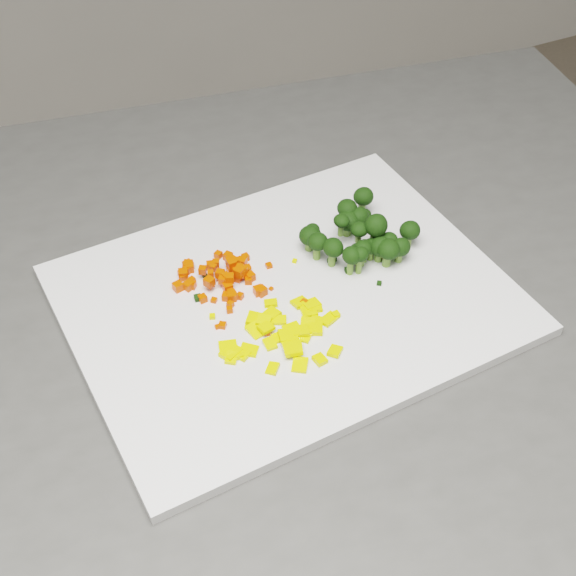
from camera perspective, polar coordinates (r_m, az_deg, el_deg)
name	(u,v)px	position (r m, az deg, el deg)	size (l,w,h in m)	color
counter_block	(257,520)	(1.15, -2.25, -16.17)	(1.04, 0.72, 0.90)	#41413F
cutting_board	(288,299)	(0.77, 0.00, -0.82)	(0.41, 0.32, 0.01)	white
carrot_pile	(222,270)	(0.78, -4.69, 1.27)	(0.09, 0.09, 0.03)	red
pepper_pile	(281,332)	(0.72, -0.48, -3.18)	(0.10, 0.10, 0.01)	yellow
broccoli_pile	(356,226)	(0.81, 4.85, 4.41)	(0.11, 0.11, 0.05)	black
carrot_cube_0	(183,277)	(0.79, -7.50, 0.78)	(0.01, 0.01, 0.01)	red
carrot_cube_1	(236,270)	(0.78, -3.72, 1.28)	(0.01, 0.01, 0.01)	red
carrot_cube_2	(230,278)	(0.77, -4.17, 0.70)	(0.01, 0.01, 0.01)	red
carrot_cube_3	(232,296)	(0.76, -4.02, -0.60)	(0.01, 0.01, 0.01)	red
carrot_cube_4	(188,265)	(0.80, -7.11, 1.62)	(0.01, 0.01, 0.01)	red
carrot_cube_5	(229,290)	(0.77, -4.19, -0.13)	(0.01, 0.01, 0.01)	red
carrot_cube_6	(209,282)	(0.77, -5.63, 0.44)	(0.01, 0.01, 0.01)	red
carrot_cube_7	(178,287)	(0.78, -7.83, 0.10)	(0.01, 0.01, 0.01)	red
carrot_cube_8	(203,298)	(0.76, -6.08, -0.74)	(0.01, 0.01, 0.01)	red
carrot_cube_9	(235,262)	(0.79, -3.80, 1.88)	(0.01, 0.01, 0.01)	red
carrot_cube_10	(242,272)	(0.78, -3.30, 1.17)	(0.01, 0.01, 0.01)	red
carrot_cube_11	(220,274)	(0.78, -4.85, 1.02)	(0.01, 0.01, 0.01)	red
carrot_cube_12	(250,277)	(0.78, -2.71, 0.82)	(0.01, 0.01, 0.01)	red
carrot_cube_13	(240,296)	(0.76, -3.43, -0.57)	(0.01, 0.01, 0.01)	red
carrot_cube_14	(222,280)	(0.77, -4.68, 0.58)	(0.01, 0.01, 0.01)	red
carrot_cube_15	(246,271)	(0.79, -3.02, 1.23)	(0.01, 0.01, 0.01)	red
carrot_cube_16	(219,273)	(0.78, -4.95, 1.05)	(0.01, 0.01, 0.01)	red
carrot_cube_17	(189,267)	(0.80, -7.03, 1.46)	(0.01, 0.01, 0.01)	red
carrot_cube_18	(211,274)	(0.78, -5.53, 1.02)	(0.01, 0.01, 0.01)	red
carrot_cube_19	(248,268)	(0.79, -2.88, 1.44)	(0.01, 0.01, 0.01)	red
carrot_cube_20	(216,263)	(0.79, -5.15, 1.78)	(0.01, 0.01, 0.01)	red
carrot_cube_21	(213,267)	(0.78, -5.33, 1.47)	(0.01, 0.01, 0.01)	red
carrot_cube_22	(249,280)	(0.78, -2.82, 0.60)	(0.01, 0.01, 0.01)	red
carrot_cube_23	(211,283)	(0.78, -5.47, 0.36)	(0.01, 0.01, 0.01)	red
carrot_cube_24	(228,256)	(0.80, -4.29, 2.27)	(0.01, 0.01, 0.01)	red
carrot_cube_25	(182,274)	(0.79, -7.57, 1.03)	(0.01, 0.01, 0.01)	red
carrot_cube_26	(227,286)	(0.77, -4.38, 0.17)	(0.01, 0.01, 0.01)	red
carrot_cube_27	(192,280)	(0.78, -6.85, 0.56)	(0.01, 0.01, 0.01)	red
carrot_cube_28	(183,274)	(0.79, -7.46, 0.99)	(0.01, 0.01, 0.01)	red
carrot_cube_29	(245,257)	(0.80, -3.05, 2.20)	(0.01, 0.01, 0.01)	red
carrot_cube_30	(192,285)	(0.78, -6.84, 0.21)	(0.01, 0.01, 0.01)	red
carrot_cube_31	(210,265)	(0.80, -5.57, 1.64)	(0.01, 0.01, 0.01)	red
carrot_cube_32	(226,276)	(0.77, -4.46, 0.84)	(0.01, 0.01, 0.01)	red
carrot_cube_33	(240,268)	(0.78, -3.45, 1.42)	(0.01, 0.01, 0.01)	red
carrot_cube_34	(258,291)	(0.77, -2.11, -0.19)	(0.01, 0.01, 0.01)	red
carrot_cube_35	(188,269)	(0.79, -7.13, 1.37)	(0.01, 0.01, 0.01)	red
carrot_cube_36	(237,276)	(0.78, -3.64, 0.84)	(0.01, 0.01, 0.01)	red
carrot_cube_37	(218,255)	(0.81, -4.98, 2.37)	(0.01, 0.01, 0.01)	red
carrot_cube_38	(203,270)	(0.78, -6.09, 1.28)	(0.01, 0.01, 0.01)	red
carrot_cube_39	(230,310)	(0.75, -4.18, -1.55)	(0.01, 0.01, 0.01)	red
carrot_cube_40	(238,263)	(0.80, -3.55, 1.82)	(0.01, 0.01, 0.01)	red
carrot_cube_41	(226,297)	(0.76, -4.42, -0.61)	(0.01, 0.01, 0.01)	red
carrot_cube_42	(242,262)	(0.80, -3.28, 1.87)	(0.01, 0.01, 0.01)	red
carrot_cube_43	(188,286)	(0.78, -7.11, 0.16)	(0.01, 0.01, 0.01)	red
carrot_cube_44	(262,291)	(0.77, -1.89, -0.22)	(0.01, 0.01, 0.01)	red
carrot_cube_45	(239,272)	(0.77, -3.50, 1.14)	(0.01, 0.01, 0.01)	red
carrot_cube_46	(231,266)	(0.79, -4.10, 1.60)	(0.01, 0.01, 0.01)	red
carrot_cube_47	(231,261)	(0.80, -4.05, 1.95)	(0.01, 0.01, 0.01)	red
carrot_cube_48	(249,281)	(0.78, -2.82, 0.53)	(0.01, 0.01, 0.01)	red
carrot_cube_49	(231,271)	(0.79, -4.07, 1.24)	(0.01, 0.01, 0.01)	red
carrot_cube_50	(228,287)	(0.77, -4.31, 0.08)	(0.01, 0.01, 0.01)	red
carrot_cube_51	(228,260)	(0.79, -4.27, 1.99)	(0.01, 0.01, 0.01)	red
carrot_cube_52	(188,265)	(0.80, -7.11, 1.61)	(0.01, 0.01, 0.01)	red
carrot_cube_53	(226,277)	(0.78, -4.42, 0.82)	(0.01, 0.01, 0.01)	red
carrot_cube_54	(232,264)	(0.78, -4.04, 1.73)	(0.01, 0.01, 0.01)	red
carrot_cube_55	(232,296)	(0.76, -3.99, -0.54)	(0.01, 0.01, 0.01)	red
carrot_cube_56	(230,305)	(0.76, -4.12, -1.18)	(0.01, 0.01, 0.01)	red
carrot_cube_57	(239,261)	(0.80, -3.52, 1.91)	(0.01, 0.01, 0.01)	red
pepper_chunk_0	(277,320)	(0.74, -0.77, -2.31)	(0.02, 0.01, 0.00)	yellow
pepper_chunk_1	(301,331)	(0.73, 0.95, -3.04)	(0.01, 0.01, 0.00)	yellow
pepper_chunk_2	(315,308)	(0.75, 1.96, -1.43)	(0.01, 0.01, 0.00)	yellow
pepper_chunk_3	(271,315)	(0.75, -1.21, -1.91)	(0.01, 0.02, 0.00)	yellow
pepper_chunk_4	(335,351)	(0.72, 3.36, -4.50)	(0.01, 0.01, 0.00)	yellow
pepper_chunk_5	(315,328)	(0.74, 1.95, -2.85)	(0.02, 0.01, 0.00)	yellow
pepper_chunk_6	(300,331)	(0.73, 0.85, -3.07)	(0.02, 0.01, 0.00)	yellow
pepper_chunk_7	(302,336)	(0.73, 1.03, -3.42)	(0.01, 0.02, 0.00)	yellow
pepper_chunk_8	(289,346)	(0.72, 0.07, -4.12)	(0.01, 0.02, 0.00)	yellow
pepper_chunk_9	(271,303)	(0.76, -1.23, -1.08)	(0.01, 0.01, 0.00)	yellow
pepper_chunk_10	(228,347)	(0.72, -4.29, -4.22)	(0.02, 0.01, 0.00)	yellow
pepper_chunk_11	(286,336)	(0.72, -0.14, -3.40)	(0.01, 0.01, 0.00)	yellow
pepper_chunk_12	(270,344)	(0.72, -1.29, -4.00)	(0.01, 0.01, 0.00)	yellow
pepper_chunk_13	(256,331)	(0.73, -2.32, -3.05)	(0.02, 0.01, 0.00)	yellow
pepper_chunk_14	(240,353)	(0.72, -3.46, -4.66)	(0.02, 0.01, 0.00)	yellow
pepper_chunk_15	(300,365)	(0.71, 0.85, -5.50)	(0.02, 0.01, 0.00)	yellow
pepper_chunk_16	(281,337)	(0.73, -0.52, -3.48)	(0.02, 0.01, 0.00)	yellow
pepper_chunk_17	(235,355)	(0.71, -3.75, -4.81)	(0.01, 0.01, 0.00)	yellow
pepper_chunk_18	(308,310)	(0.75, 1.47, -1.61)	(0.01, 0.02, 0.00)	yellow
pepper_chunk_19	(231,358)	(0.71, -4.04, -4.99)	(0.01, 0.01, 0.00)	yellow
pepper_chunk_20	(307,324)	(0.74, 1.40, -2.58)	(0.01, 0.01, 0.00)	yellow
pepper_chunk_21	(264,321)	(0.74, -1.74, -2.34)	(0.01, 0.01, 0.00)	yellow
pepper_chunk_22	(231,353)	(0.72, -4.10, -4.63)	(0.02, 0.01, 0.00)	yellow
pepper_chunk_23	(262,324)	(0.74, -1.84, -2.61)	(0.02, 0.01, 0.00)	yellow
pepper_chunk_24	(249,350)	(0.72, -2.79, -4.43)	(0.02, 0.01, 0.00)	yellow
pepper_chunk_25	(300,302)	(0.76, 0.86, -1.02)	(0.01, 0.02, 0.00)	yellow
pepper_chunk_26	(293,333)	(0.73, 0.36, -3.23)	(0.02, 0.01, 0.00)	yellow
pepper_chunk_27	(293,348)	(0.71, 0.39, -4.32)	(0.02, 0.02, 0.00)	yellow
pepper_chunk_28	(311,308)	(0.75, 1.63, -1.41)	(0.01, 0.01, 0.00)	yellow
pepper_chunk_29	(266,328)	(0.73, -1.57, -2.83)	(0.01, 0.01, 0.00)	yellow
pepper_chunk_30	(256,319)	(0.74, -2.28, -2.24)	(0.02, 0.02, 0.00)	yellow
pepper_chunk_31	(317,321)	(0.74, 2.07, -2.34)	(0.01, 0.01, 0.00)	yellow
pepper_chunk_32	(320,360)	(0.71, 2.28, -5.11)	(0.01, 0.01, 0.00)	yellow
pepper_chunk_33	(292,329)	(0.73, 0.30, -2.94)	(0.02, 0.01, 0.00)	yellow
pepper_chunk_34	(329,319)	(0.74, 2.93, -2.22)	(0.02, 0.01, 0.00)	yellow
pepper_chunk_35	(273,368)	(0.70, -1.11, -5.74)	(0.01, 0.01, 0.00)	yellow
pepper_chunk_36	(311,304)	(0.76, 1.67, -1.16)	(0.02, 0.01, 0.00)	yellow
broccoli_floret_0	(365,252)	(0.80, 5.47, 2.58)	(0.02, 0.02, 0.02)	black
broccoli_floret_1	(332,253)	(0.79, 3.16, 2.48)	(0.03, 0.03, 0.03)	black
broccoli_floret_2	(388,245)	(0.81, 7.15, 3.02)	(0.02, 0.02, 0.03)	black
broccoli_floret_3	(317,247)	(0.80, 2.07, 2.93)	(0.03, 0.03, 0.03)	black
broccoli_floret_4	(362,203)	(0.85, 5.30, 6.06)	(0.03, 0.03, 0.03)	black
broccoli_floret_5	(375,230)	(0.80, 6.20, 4.10)	(0.03, 0.03, 0.03)	black
broccoli_floret_6	(312,234)	(0.82, 1.69, 3.86)	(0.02, 0.02, 0.02)	black
broccoli_floret_7	(309,239)	(0.81, 1.53, 3.49)	(0.03, 0.03, 0.03)	black
broccoli_floret_8	(357,254)	(0.80, 4.90, 2.40)	(0.02, 0.02, 0.02)	black
broccoli_floret_9	(359,261)	(0.78, 5.09, 1.92)	(0.02, 0.02, 0.03)	black
broccoli_floret_10	(350,262)	(0.78, 4.46, 1.87)	(0.02, 0.02, 0.03)	black
broccoli_floret_11	(341,226)	(0.81, 3.78, 4.45)	(0.02, 0.02, 0.02)	black
broccoli_floret_12	(379,250)	(0.80, 6.50, 2.71)	(0.03, 0.03, 0.03)	black
broccoli_floret_13	(371,250)	(0.80, 5.90, 2.72)	(0.03, 0.03, 0.02)	black
broccoli_floret_14	(358,221)	(0.83, 4.97, 4.79)	(0.03, 0.03, 0.03)	black
broccoli_floret_15	(364,218)	(0.84, 5.42, 4.95)	(0.02, 0.02, 0.02)	black
broccoli_floret_16	(346,215)	(0.83, 4.16, 5.22)	(0.03, 0.03, 0.03)	black
broccoli_floret_17	(409,235)	(0.82, 8.57, 3.75)	(0.03, 0.03, 0.03)	black
broccoli_floret_18	(362,254)	(0.79, 5.27, 2.42)	(0.02, 0.02, 0.03)	black
broccoli_floret_19	(359,233)	(0.80, 5.04, 3.92)	(0.02, 0.02, 0.02)	black
broccoli_floret_20	(347,224)	(0.83, 4.23, 4.54)	(0.03, 0.03, 0.03)	black
broccoli_floret_21	(387,254)	(0.79, 7.08, 2.43)	(0.03, 0.03, 0.03)	black
broccoli_floret_22	(399,251)	(0.80, 7.92, 2.61)	(0.03, 0.03, 0.03)	black
stray_bit_0	(217,327)	(0.74, -5.05, -2.77)	(0.00, 0.00, 0.00)	red
stray_bit_1	(214,300)	(0.76, -5.29, -0.86)	(0.01, 0.01, 0.00)	red
stray_bit_2	(379,283)	(0.78, 6.50, 0.34)	(0.00, 0.00, 0.00)	black
stray_bit_3	(222,325)	(0.74, -4.69, -2.65)	(0.01, 0.01, 0.00)	red
stray_bit_4	(267,333)	(0.73, -1.49, -3.18)	(0.01, 0.01, 0.00)	red
stray_bit_5	(247,328)	(0.74, -2.94, -2.84)	(0.00, 0.00, 0.00)	yellow
stray_bit_6	(205,276)	(0.79, -5.89, 0.82)	(0.00, 0.00, 0.00)	black
stray_bit_7	(198,298)	(0.77, -6.42, -0.70)	(0.01, 0.01, 0.00)	black
stray_bit_8	(271,289)	(0.77, -1.21, -0.05)	(0.00, 0.00, 0.00)	red
stray_bit_9	(212,316)	(0.75, -5.40, -2.03)	(0.01, 0.01, 0.00)	yellow
stray_bit_10	(269,265)	(0.80, -1.37, 1.61)	(0.01, 0.01, 0.00)	red
stray_bit_11	(332,260)	(0.80, 3.15, 2.00)	(0.01, 0.01, 0.01)	black
stray_bit_12	(348,270)	(0.79, 4.27, 1.28)	(0.01, 0.01, 0.00)	black
stray_bit_13	(336,315)	(0.75, 3.42, -1.91)	(0.01, 0.01, 0.00)	yellow
stray_bit_14	(304,302)	(0.76, 1.15, -1.03)	(0.01, 0.01, 0.00)	red
stray_bit_15	(295,261)	(0.80, 0.48, 1.94)	(0.00, 0.00, 0.00)	yellow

